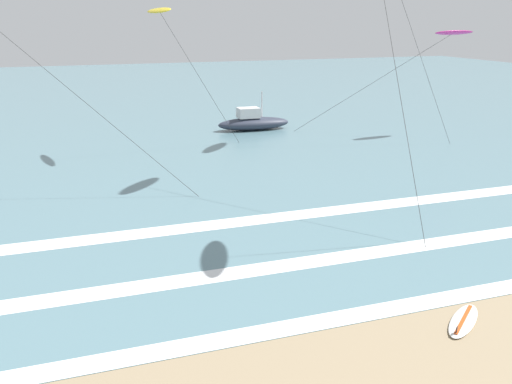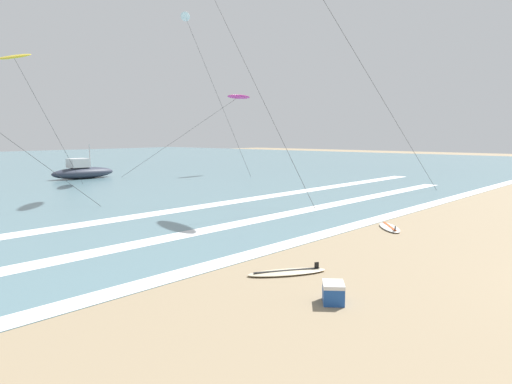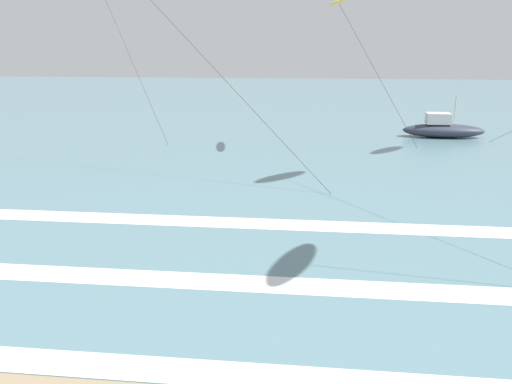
{
  "view_description": "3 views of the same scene",
  "coord_description": "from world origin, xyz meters",
  "px_view_note": "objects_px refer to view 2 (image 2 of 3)",
  "views": [
    {
      "loc": [
        -6.42,
        -2.41,
        7.81
      ],
      "look_at": [
        -0.86,
        13.06,
        2.9
      ],
      "focal_mm": 41.59,
      "sensor_mm": 36.0,
      "label": 1
    },
    {
      "loc": [
        -14.19,
        0.59,
        3.61
      ],
      "look_at": [
        -0.8,
        11.93,
        1.56
      ],
      "focal_mm": 35.71,
      "sensor_mm": 36.0,
      "label": 2
    },
    {
      "loc": [
        -1.11,
        2.29,
        5.79
      ],
      "look_at": [
        -2.43,
        14.29,
        2.34
      ],
      "focal_mm": 35.82,
      "sensor_mm": 36.0,
      "label": 3
    }
  ],
  "objects_px": {
    "kite_yellow_high_right": "(14,57)",
    "offshore_boat": "(83,172)",
    "kite_magenta_far_left": "(238,97)",
    "cooler_box": "(333,293)",
    "kite_white_far_right": "(186,18)",
    "surfboard_left_pile": "(389,227)",
    "surfboard_right_spare": "(287,272)"
  },
  "relations": [
    {
      "from": "kite_magenta_far_left",
      "to": "surfboard_left_pile",
      "type": "bearing_deg",
      "value": -125.68
    },
    {
      "from": "surfboard_left_pile",
      "to": "kite_white_far_right",
      "type": "xyz_separation_m",
      "value": [
        10.04,
        22.31,
        12.48
      ]
    },
    {
      "from": "kite_yellow_high_right",
      "to": "kite_magenta_far_left",
      "type": "xyz_separation_m",
      "value": [
        19.27,
        -0.5,
        -1.35
      ]
    },
    {
      "from": "kite_magenta_far_left",
      "to": "kite_white_far_right",
      "type": "distance_m",
      "value": 8.25
    },
    {
      "from": "kite_white_far_right",
      "to": "cooler_box",
      "type": "height_order",
      "value": "kite_white_far_right"
    },
    {
      "from": "kite_magenta_far_left",
      "to": "offshore_boat",
      "type": "bearing_deg",
      "value": 154.3
    },
    {
      "from": "surfboard_right_spare",
      "to": "cooler_box",
      "type": "bearing_deg",
      "value": -118.93
    },
    {
      "from": "surfboard_left_pile",
      "to": "kite_yellow_high_right",
      "type": "xyz_separation_m",
      "value": [
        -3.41,
        22.58,
        7.99
      ]
    },
    {
      "from": "cooler_box",
      "to": "offshore_boat",
      "type": "bearing_deg",
      "value": 67.73
    },
    {
      "from": "kite_white_far_right",
      "to": "offshore_boat",
      "type": "distance_m",
      "value": 14.53
    },
    {
      "from": "surfboard_right_spare",
      "to": "kite_magenta_far_left",
      "type": "relative_size",
      "value": 0.19
    },
    {
      "from": "surfboard_right_spare",
      "to": "kite_yellow_high_right",
      "type": "relative_size",
      "value": 0.25
    },
    {
      "from": "kite_white_far_right",
      "to": "offshore_boat",
      "type": "height_order",
      "value": "kite_white_far_right"
    },
    {
      "from": "surfboard_right_spare",
      "to": "offshore_boat",
      "type": "xyz_separation_m",
      "value": [
        11.41,
        28.58,
        0.51
      ]
    },
    {
      "from": "kite_white_far_right",
      "to": "offshore_boat",
      "type": "relative_size",
      "value": 2.45
    },
    {
      "from": "offshore_boat",
      "to": "kite_magenta_far_left",
      "type": "bearing_deg",
      "value": -25.7
    },
    {
      "from": "surfboard_left_pile",
      "to": "kite_magenta_far_left",
      "type": "distance_m",
      "value": 27.98
    },
    {
      "from": "kite_yellow_high_right",
      "to": "surfboard_right_spare",
      "type": "bearing_deg",
      "value": -99.87
    },
    {
      "from": "surfboard_left_pile",
      "to": "kite_white_far_right",
      "type": "relative_size",
      "value": 0.16
    },
    {
      "from": "kite_yellow_high_right",
      "to": "offshore_boat",
      "type": "bearing_deg",
      "value": 35.49
    },
    {
      "from": "surfboard_left_pile",
      "to": "surfboard_right_spare",
      "type": "height_order",
      "value": "same"
    },
    {
      "from": "offshore_boat",
      "to": "cooler_box",
      "type": "xyz_separation_m",
      "value": [
        -12.56,
        -30.67,
        -0.33
      ]
    },
    {
      "from": "surfboard_right_spare",
      "to": "kite_white_far_right",
      "type": "bearing_deg",
      "value": 52.8
    },
    {
      "from": "kite_magenta_far_left",
      "to": "cooler_box",
      "type": "distance_m",
      "value": 35.54
    },
    {
      "from": "kite_yellow_high_right",
      "to": "offshore_boat",
      "type": "height_order",
      "value": "kite_yellow_high_right"
    },
    {
      "from": "surfboard_left_pile",
      "to": "offshore_boat",
      "type": "relative_size",
      "value": 0.38
    },
    {
      "from": "kite_magenta_far_left",
      "to": "cooler_box",
      "type": "relative_size",
      "value": 14.6
    },
    {
      "from": "surfboard_left_pile",
      "to": "surfboard_right_spare",
      "type": "bearing_deg",
      "value": -174.18
    },
    {
      "from": "cooler_box",
      "to": "surfboard_right_spare",
      "type": "bearing_deg",
      "value": 61.07
    },
    {
      "from": "surfboard_right_spare",
      "to": "kite_yellow_high_right",
      "type": "distance_m",
      "value": 25.0
    },
    {
      "from": "kite_magenta_far_left",
      "to": "kite_white_far_right",
      "type": "bearing_deg",
      "value": 177.69
    },
    {
      "from": "surfboard_right_spare",
      "to": "cooler_box",
      "type": "height_order",
      "value": "cooler_box"
    }
  ]
}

